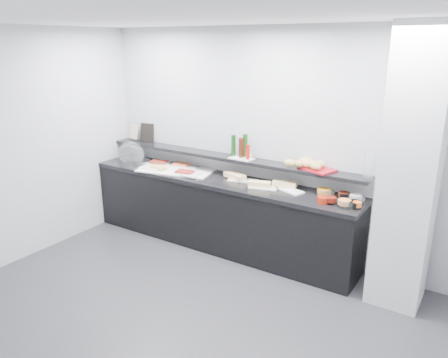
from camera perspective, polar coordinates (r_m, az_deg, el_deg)
The scene contains 58 objects.
ground at distance 4.20m, azimuth -5.93°, elevation -19.37°, with size 5.00×5.00×0.00m, color #2D2D30.
back_wall at distance 5.20m, azimuth 7.50°, elevation 4.40°, with size 5.00×0.02×2.70m, color #A8ABAF.
ceiling at distance 3.37m, azimuth -7.45°, elevation 20.54°, with size 5.00×5.00×0.00m, color white.
column at distance 4.44m, azimuth 23.17°, elevation 0.86°, with size 0.50×0.50×2.70m, color silver.
buffet_cabinet at distance 5.56m, azimuth -0.77°, elevation -4.59°, with size 3.60×0.60×0.85m, color black.
counter_top at distance 5.40m, azimuth -0.79°, elevation -0.16°, with size 3.62×0.62×0.05m, color black.
wall_shelf at distance 5.47m, azimuth 0.22°, elevation 2.85°, with size 3.60×0.25×0.04m, color black.
cloche_base at distance 6.25m, azimuth -11.38°, elevation 2.35°, with size 0.46×0.31×0.04m, color #B4B8BC.
cloche_dome at distance 6.22m, azimuth -12.04°, elevation 3.26°, with size 0.39×0.26×0.34m, color white.
linen_runner at distance 5.74m, azimuth -6.33°, elevation 1.13°, with size 0.97×0.46×0.01m, color white.
platter_meat_a at distance 6.09m, azimuth -8.30°, elevation 2.16°, with size 0.27×0.18×0.01m, color silver.
food_meat_a at distance 6.06m, azimuth -8.49°, elevation 2.24°, with size 0.22×0.14×0.02m, color maroon.
platter_salmon at distance 5.80m, azimuth -5.14°, elevation 1.50°, with size 0.33×0.22×0.01m, color white.
food_salmon at distance 5.90m, azimuth -5.60°, elevation 1.94°, with size 0.22×0.14×0.02m, color orange.
platter_cheese at distance 5.86m, azimuth -9.43°, elevation 1.48°, with size 0.30×0.20×0.01m, color white.
food_cheese at distance 5.79m, azimuth -8.53°, elevation 1.54°, with size 0.19×0.12×0.02m, color #D1B951.
platter_meat_b at distance 5.50m, azimuth -4.56°, elevation 0.62°, with size 0.30×0.20×0.01m, color white.
food_meat_b at distance 5.55m, azimuth -5.18°, elevation 0.97°, with size 0.22×0.14×0.02m, color maroon.
sandwich_plate_left at distance 5.29m, azimuth 2.49°, elevation -0.18°, with size 0.36×0.16×0.01m, color silver.
sandwich_food_left at distance 5.34m, azimuth 1.42°, elevation 0.42°, with size 0.30×0.11×0.06m, color #E6BE78.
tongs_left at distance 5.34m, azimuth 1.73°, elevation 0.10°, with size 0.01×0.01×0.16m, color silver.
sandwich_plate_mid at distance 5.05m, azimuth 5.14°, elevation -1.14°, with size 0.32×0.14×0.01m, color silver.
sandwich_food_mid at distance 5.05m, azimuth 4.64°, elevation -0.66°, with size 0.25×0.10×0.06m, color #E8C17A.
tongs_mid at distance 5.11m, azimuth 3.48°, elevation -0.74°, with size 0.01×0.01×0.16m, color silver.
sandwich_plate_right at distance 5.00m, azimuth 8.52°, elevation -1.43°, with size 0.35×0.15×0.01m, color white.
sandwich_food_right at distance 5.08m, azimuth 7.91°, elevation -0.66°, with size 0.28×0.11×0.06m, color #DCBA73.
tongs_right at distance 5.02m, azimuth 7.27°, elevation -1.18°, with size 0.01×0.01×0.16m, color silver.
bowl_glass_fruit at distance 4.87m, azimuth 13.16°, elevation -1.91°, with size 0.19×0.19×0.07m, color silver.
fill_glass_fruit at distance 4.92m, azimuth 12.95°, elevation -1.55°, with size 0.15×0.15×0.05m, color orange.
bowl_black_jam at distance 4.85m, azimuth 15.53°, elevation -2.16°, with size 0.12×0.12×0.07m, color black.
fill_black_jam at distance 4.86m, azimuth 15.38°, elevation -1.95°, with size 0.12×0.12×0.05m, color #54190C.
bowl_glass_cream at distance 4.77m, azimuth 16.92°, elevation -2.61°, with size 0.17×0.17×0.07m, color white.
fill_glass_cream at distance 4.82m, azimuth 16.84°, elevation -2.25°, with size 0.13×0.13×0.05m, color white.
bowl_red_jam at distance 4.68m, azimuth 12.81°, elevation -2.66°, with size 0.12×0.12×0.07m, color maroon.
fill_red_jam at distance 4.68m, azimuth 13.76°, elevation -2.60°, with size 0.12×0.12×0.05m, color #58120C.
bowl_glass_salmon at distance 4.62m, azimuth 15.69°, elevation -3.18°, with size 0.16×0.16×0.07m, color white.
fill_glass_salmon at distance 4.63m, azimuth 15.46°, elevation -2.93°, with size 0.13×0.13×0.05m, color orange.
bowl_black_fruit at distance 4.63m, azimuth 16.65°, elevation -3.20°, with size 0.14×0.14×0.07m, color black.
fill_black_fruit at distance 4.61m, azimuth 16.99°, elevation -3.17°, with size 0.09×0.09×0.05m, color orange.
framed_print at distance 6.34m, azimuth -10.02°, elevation 6.00°, with size 0.21×0.02×0.26m, color black.
print_art at distance 6.46m, azimuth -11.67°, elevation 6.12°, with size 0.20×0.00×0.22m, color tan.
condiment_tray at distance 5.32m, azimuth 2.30°, elevation 2.70°, with size 0.29×0.18×0.01m, color white.
bottle_green_a at distance 5.40m, azimuth 1.24°, elevation 4.42°, with size 0.05×0.05×0.26m, color #0F3910.
bottle_brown at distance 5.33m, azimuth 2.26°, elevation 4.12°, with size 0.06×0.06×0.24m, color #3A160A.
bottle_green_b at distance 5.36m, azimuth 2.77°, elevation 4.40°, with size 0.06×0.06×0.28m, color #103B10.
bottle_hot at distance 5.24m, azimuth 3.13°, elevation 3.53°, with size 0.05×0.05×0.18m, color red.
shaker_salt at distance 5.26m, azimuth 3.29°, elevation 2.97°, with size 0.03×0.03×0.07m, color silver.
shaker_pepper at distance 5.26m, azimuth 3.46°, elevation 2.97°, with size 0.04×0.04×0.07m, color white.
bread_tray at distance 4.96m, azimuth 12.10°, elevation 1.27°, with size 0.37×0.26×0.02m, color maroon.
bread_roll_nw at distance 5.09m, azimuth 10.52°, elevation 2.35°, with size 0.15×0.09×0.08m, color tan.
bread_roll_n at distance 5.00m, azimuth 11.37°, elevation 2.03°, with size 0.13×0.08×0.08m, color tan.
bread_roll_ne at distance 4.98m, azimuth 12.46°, elevation 1.92°, with size 0.13×0.08×0.08m, color tan.
bread_roll_sw at distance 4.97m, azimuth 8.61°, elevation 2.09°, with size 0.14×0.09×0.08m, color tan.
bread_roll_s at distance 4.95m, azimuth 9.69°, elevation 1.99°, with size 0.12×0.08×0.08m, color #B78F46.
bread_roll_se at distance 4.88m, azimuth 11.84°, elevation 1.63°, with size 0.15×0.10×0.08m, color #B28C44.
bread_roll_midw at distance 4.98m, azimuth 10.89°, elevation 2.00°, with size 0.14×0.09×0.08m, color tan.
bread_roll_mide at distance 4.95m, azimuth 10.75°, elevation 1.93°, with size 0.14×0.09×0.08m, color #D58A51.
carafe at distance 4.73m, azimuth 18.44°, elevation 1.71°, with size 0.10×0.10×0.30m, color white.
Camera 1 is at (2.16, -2.58, 2.51)m, focal length 35.00 mm.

